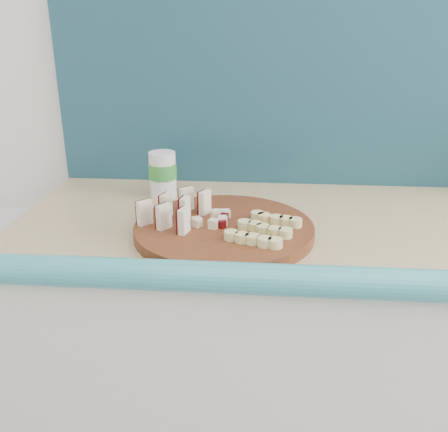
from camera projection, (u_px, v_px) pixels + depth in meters
name	position (u px, v px, depth m)	size (l,w,h in m)	color
cutting_board	(224.00, 230.00, 1.09)	(0.39, 0.39, 0.02)	#46210F
apple_wedges	(176.00, 209.00, 1.10)	(0.15, 0.17, 0.05)	#F1E5C1
apple_chunks	(214.00, 219.00, 1.09)	(0.06, 0.06, 0.02)	beige
banana_slices	(265.00, 229.00, 1.04)	(0.16, 0.17, 0.02)	#DDD587
canister	(163.00, 173.00, 1.32)	(0.07, 0.07, 0.12)	white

